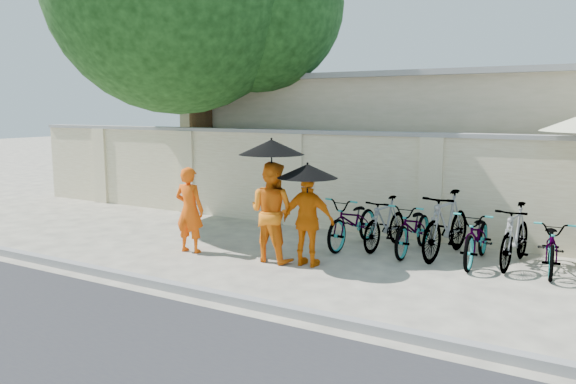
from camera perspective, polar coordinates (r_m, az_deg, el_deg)
The scene contains 16 objects.
ground at distance 9.29m, azimuth -3.41°, elevation -7.36°, with size 80.00×80.00×0.00m, color beige.
kerb at distance 7.98m, azimuth -10.28°, elevation -9.72°, with size 40.00×0.16×0.12m, color gray.
compound_wall at distance 11.45m, azimuth 9.68°, elevation 0.66°, with size 20.00×0.30×2.00m, color beige.
building_behind at distance 14.77m, azimuth 18.63°, elevation 4.41°, with size 14.00×6.00×3.20m, color beige.
monk_left at distance 10.06m, azimuth -9.98°, elevation -1.79°, with size 0.56×0.36×1.52m, color #FF560B.
monk_center at distance 9.32m, azimuth -1.66°, elevation -2.02°, with size 0.81×0.63×1.67m, color orange.
parasol_center at distance 9.09m, azimuth -1.69°, elevation 4.58°, with size 1.07×1.07×1.09m.
monk_right at distance 9.03m, azimuth 2.09°, elevation -2.90°, with size 0.88×0.37×1.51m, color orange.
parasol_right at distance 8.83m, azimuth 1.99°, elevation 2.14°, with size 0.96×0.96×0.82m.
bike_0 at distance 10.41m, azimuth 6.66°, elevation -2.97°, with size 0.63×1.81×0.95m, color gray.
bike_1 at distance 10.36m, azimuth 9.83°, elevation -3.13°, with size 0.44×1.57×0.95m, color gray.
bike_2 at distance 10.12m, azimuth 12.66°, elevation -3.57°, with size 0.61×1.74×0.91m, color gray.
bike_3 at distance 9.98m, azimuth 15.78°, elevation -3.20°, with size 0.54×1.90×1.14m, color gray.
bike_4 at distance 9.74m, azimuth 18.69°, elevation -4.31°, with size 0.60×1.73×0.91m, color gray.
bike_5 at distance 9.77m, azimuth 22.07°, elevation -4.12°, with size 0.48×1.69×1.02m, color gray.
bike_6 at distance 9.67m, azimuth 25.27°, elevation -4.90°, with size 0.57×1.65×0.86m, color gray.
Camera 1 is at (4.96, -7.44, 2.53)m, focal length 35.00 mm.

